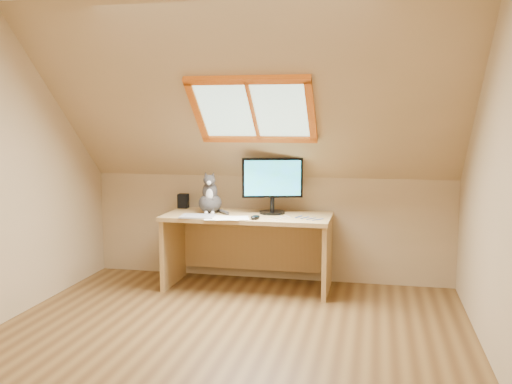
# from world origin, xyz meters

# --- Properties ---
(ground) EXTENTS (3.50, 3.50, 0.00)m
(ground) POSITION_xyz_m (0.00, 0.00, 0.00)
(ground) COLOR brown
(ground) RESTS_ON ground
(room_shell) EXTENTS (3.52, 3.52, 2.41)m
(room_shell) POSITION_xyz_m (0.00, -0.09, 1.43)
(room_shell) COLOR tan
(room_shell) RESTS_ON ground
(desk) EXTENTS (1.51, 0.66, 0.69)m
(desk) POSITION_xyz_m (-0.12, 1.45, 0.47)
(desk) COLOR tan
(desk) RESTS_ON ground
(monitor) EXTENTS (0.55, 0.23, 0.51)m
(monitor) POSITION_xyz_m (0.09, 1.47, 0.98)
(monitor) COLOR black
(monitor) RESTS_ON desk
(cat) EXTENTS (0.26, 0.29, 0.39)m
(cat) POSITION_xyz_m (-0.49, 1.40, 0.83)
(cat) COLOR #3B3735
(cat) RESTS_ON desk
(desk_speaker) EXTENTS (0.10, 0.10, 0.14)m
(desk_speaker) POSITION_xyz_m (-0.83, 1.63, 0.76)
(desk_speaker) COLOR black
(desk_speaker) RESTS_ON desk
(graphics_tablet) EXTENTS (0.32, 0.24, 0.01)m
(graphics_tablet) POSITION_xyz_m (-0.53, 1.16, 0.69)
(graphics_tablet) COLOR #B2B2B7
(graphics_tablet) RESTS_ON desk
(mouse) EXTENTS (0.10, 0.13, 0.04)m
(mouse) POSITION_xyz_m (-0.00, 1.15, 0.70)
(mouse) COLOR black
(mouse) RESTS_ON desk
(papers) EXTENTS (0.35, 0.30, 0.01)m
(papers) POSITION_xyz_m (-0.25, 1.12, 0.69)
(papers) COLOR white
(papers) RESTS_ON desk
(cables) EXTENTS (0.51, 0.26, 0.01)m
(cables) POSITION_xyz_m (0.34, 1.26, 0.69)
(cables) COLOR silver
(cables) RESTS_ON desk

